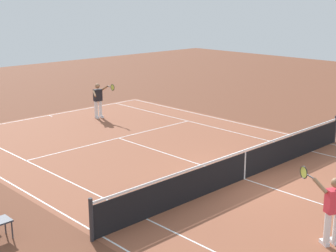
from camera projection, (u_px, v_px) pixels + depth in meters
The scene contains 6 objects.
ground_plane at pixel (244, 179), 15.12m from camera, with size 60.00×60.00×0.00m, color brown.
court_slab at pixel (244, 179), 15.12m from camera, with size 24.20×11.40×0.00m, color #935138.
court_line_markings at pixel (244, 179), 15.12m from camera, with size 23.85×11.05×0.01m.
tennis_net at pixel (245, 164), 15.00m from camera, with size 0.10×11.70×1.08m.
tennis_player_near at pixel (98, 99), 22.73m from camera, with size 1.09×0.78×1.70m.
tennis_player_far at pixel (332, 207), 10.85m from camera, with size 1.19×0.75×1.70m.
Camera 1 is at (-8.58, 11.56, 5.48)m, focal length 51.25 mm.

